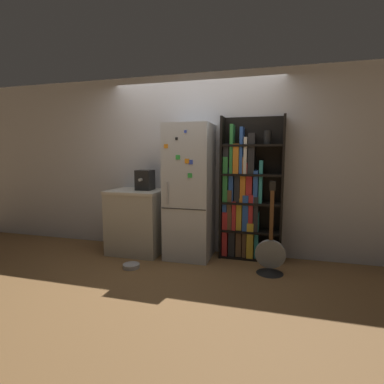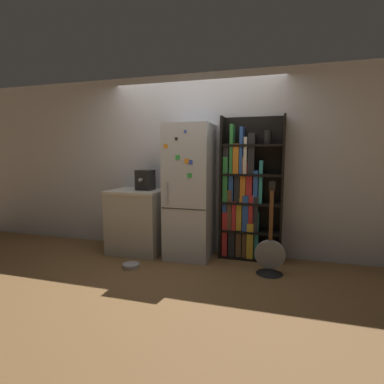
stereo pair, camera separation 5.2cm
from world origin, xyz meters
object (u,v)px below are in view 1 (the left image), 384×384
object	(u,v)px
guitar	(270,260)
pet_bowl	(131,266)
refrigerator	(190,192)
bookshelf	(245,196)
espresso_machine	(145,180)

from	to	relation	value
guitar	pet_bowl	bearing A→B (deg)	-169.98
refrigerator	bookshelf	distance (m)	0.77
refrigerator	pet_bowl	size ratio (longest dim) A/B	8.68
bookshelf	espresso_machine	size ratio (longest dim) A/B	6.49
bookshelf	pet_bowl	world-z (taller)	bookshelf
refrigerator	bookshelf	size ratio (longest dim) A/B	0.95
bookshelf	pet_bowl	xyz separation A→B (m)	(-1.35, -0.81, -0.85)
refrigerator	bookshelf	bearing A→B (deg)	13.27
refrigerator	pet_bowl	world-z (taller)	refrigerator
espresso_machine	bookshelf	bearing A→B (deg)	5.52
refrigerator	espresso_machine	distance (m)	0.71
espresso_machine	guitar	xyz separation A→B (m)	(1.81, -0.37, -0.91)
espresso_machine	guitar	world-z (taller)	espresso_machine
espresso_machine	pet_bowl	world-z (taller)	espresso_machine
espresso_machine	pet_bowl	distance (m)	1.25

